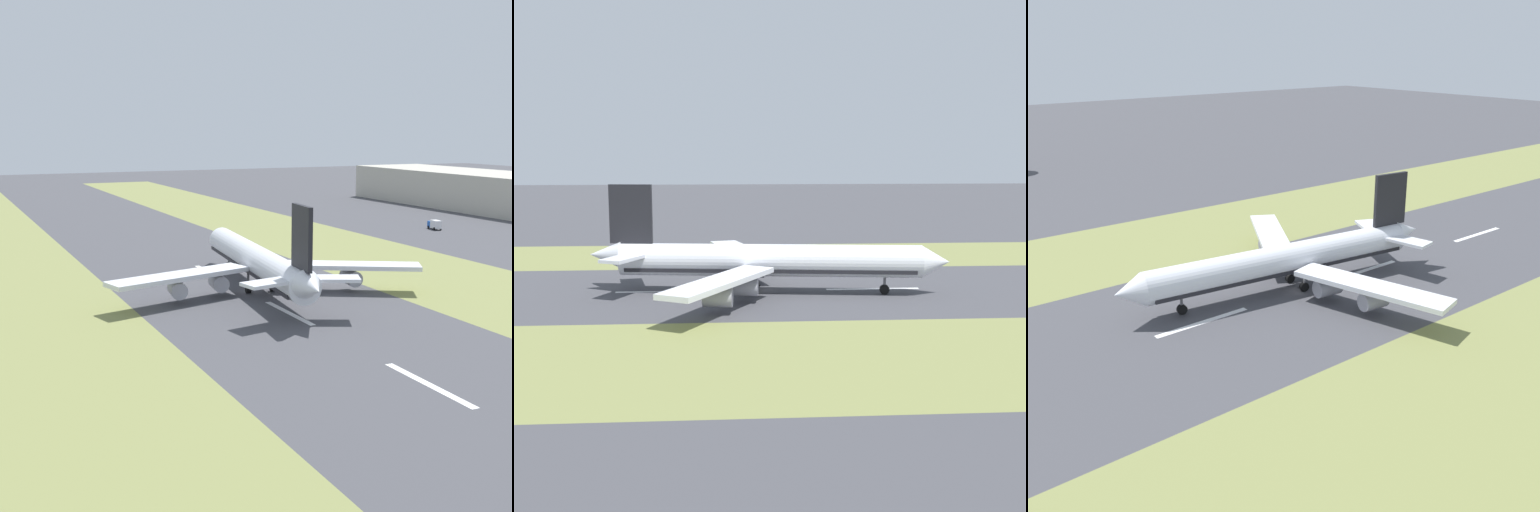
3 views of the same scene
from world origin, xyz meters
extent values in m
plane|color=#424247|center=(0.00, 0.00, 0.00)|extent=(800.00, 800.00, 0.00)
cube|color=olive|center=(-45.00, 0.00, 0.00)|extent=(40.00, 600.00, 0.01)
cube|color=olive|center=(45.00, 0.00, 0.00)|extent=(40.00, 600.00, 0.01)
cube|color=silver|center=(0.00, -58.33, 0.01)|extent=(1.20, 18.00, 0.01)
cube|color=silver|center=(0.00, -18.33, 0.01)|extent=(1.20, 18.00, 0.01)
cube|color=silver|center=(0.00, 21.67, 0.01)|extent=(1.20, 18.00, 0.01)
cylinder|color=silver|center=(2.56, 1.67, 6.20)|extent=(12.89, 56.31, 6.00)
cone|color=silver|center=(6.34, 31.94, 6.20)|extent=(6.45, 5.69, 5.88)
cone|color=silver|center=(-1.28, -29.09, 7.00)|extent=(5.80, 6.59, 5.10)
cube|color=black|center=(2.56, 1.67, 4.55)|extent=(12.32, 54.05, 0.70)
cube|color=silver|center=(-15.70, -3.32, 5.30)|extent=(29.57, 13.25, 0.90)
cube|color=silver|center=(19.03, -7.66, 5.30)|extent=(28.25, 19.35, 0.90)
cylinder|color=#93939E|center=(-6.87, -1.18, 2.85)|extent=(3.77, 5.16, 3.20)
cylinder|color=#93939E|center=(-16.23, -3.54, 2.85)|extent=(3.77, 5.16, 3.20)
cylinder|color=#93939E|center=(10.99, -3.41, 2.85)|extent=(3.77, 5.16, 3.20)
cylinder|color=#93939E|center=(19.49, -8.00, 2.85)|extent=(3.77, 5.16, 3.20)
cube|color=black|center=(-0.66, -24.13, 14.70)|extent=(1.79, 8.04, 11.00)
cube|color=silver|center=(-6.12, -23.45, 7.20)|extent=(10.65, 6.21, 0.60)
cube|color=silver|center=(4.79, -24.81, 7.20)|extent=(10.92, 8.23, 0.60)
cylinder|color=#59595E|center=(5.19, 22.79, 2.50)|extent=(0.50, 0.50, 3.20)
cylinder|color=black|center=(5.19, 22.79, 0.90)|extent=(1.12, 1.90, 1.80)
cylinder|color=#59595E|center=(-0.39, -0.98, 2.50)|extent=(0.50, 0.50, 3.20)
cylinder|color=black|center=(-0.39, -0.98, 0.90)|extent=(1.12, 1.90, 1.80)
cylinder|color=#59595E|center=(4.77, -1.63, 2.50)|extent=(0.50, 0.50, 3.20)
cylinder|color=black|center=(4.77, -1.63, 0.90)|extent=(1.12, 1.90, 1.80)
camera|label=1|loc=(-57.35, -129.54, 33.15)|focal=50.00mm
camera|label=2|loc=(133.05, -7.25, 26.87)|focal=50.00mm
camera|label=3|loc=(-82.01, 68.78, 45.99)|focal=42.00mm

